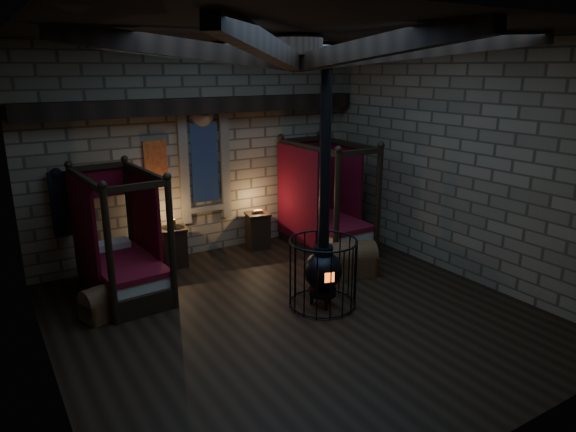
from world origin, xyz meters
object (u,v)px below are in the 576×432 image
trunk_right (351,260)px  bed_right (324,222)px  trunk_left (107,302)px  stove (323,268)px  bed_left (122,264)px

trunk_right → bed_right: bearing=89.7°
trunk_left → trunk_right: size_ratio=0.82×
trunk_right → stove: bearing=-129.6°
bed_right → trunk_right: bearing=-107.4°
trunk_left → trunk_right: bearing=-25.8°
trunk_right → stove: size_ratio=0.25×
bed_right → trunk_left: (-4.80, -0.88, -0.32)m
bed_left → trunk_left: (-0.45, -0.73, -0.29)m
bed_right → trunk_left: bearing=-169.4°
bed_right → stove: 2.92m
trunk_left → trunk_right: trunk_right is taller
bed_right → trunk_right: (-0.50, -1.56, -0.27)m
bed_left → bed_right: (4.35, 0.15, 0.03)m
bed_left → bed_right: bed_right is taller
bed_right → trunk_left: 4.89m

